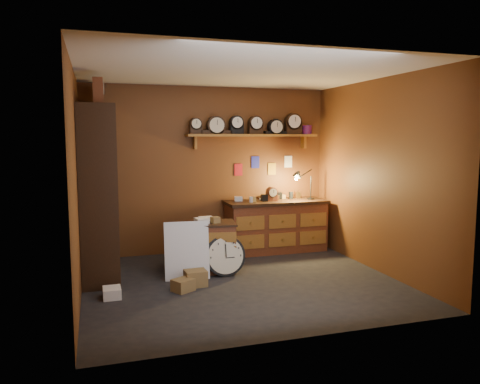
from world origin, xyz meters
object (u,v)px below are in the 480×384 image
Objects in this scene: workbench at (276,223)px; shelving_unit at (96,184)px; low_cabinet at (214,244)px; big_round_clock at (225,256)px.

shelving_unit is at bearing -170.13° from workbench.
shelving_unit is 1.83m from low_cabinet.
workbench reaches higher than low_cabinet.
low_cabinet is at bearing -12.63° from shelving_unit.
low_cabinet is (-1.28, -0.85, -0.09)m from workbench.
workbench is at bearing 9.87° from shelving_unit.
big_round_clock is at bearing -62.18° from low_cabinet.
shelving_unit is 3.26× the size of low_cabinet.
shelving_unit is at bearing 159.60° from big_round_clock.
shelving_unit is 1.52× the size of workbench.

